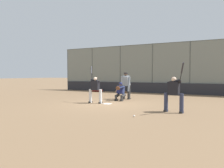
% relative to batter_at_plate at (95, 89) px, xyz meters
% --- Properties ---
extents(ground_plane, '(160.00, 160.00, 0.00)m').
position_rel_batter_at_plate_xyz_m(ground_plane, '(-0.76, -0.01, -0.80)').
color(ground_plane, '#846647').
extents(home_plate_marker, '(0.43, 0.43, 0.01)m').
position_rel_batter_at_plate_xyz_m(home_plate_marker, '(-0.76, -0.01, -0.79)').
color(home_plate_marker, white).
rests_on(home_plate_marker, ground_plane).
extents(backstop_fence, '(18.85, 0.08, 4.32)m').
position_rel_batter_at_plate_xyz_m(backstop_fence, '(-0.76, -8.21, 1.45)').
color(backstop_fence, '#515651').
rests_on(backstop_fence, ground_plane).
extents(padding_wall, '(18.39, 0.18, 0.90)m').
position_rel_batter_at_plate_xyz_m(padding_wall, '(-0.76, -8.11, -0.35)').
color(padding_wall, '#28282D').
rests_on(padding_wall, ground_plane).
extents(bleachers_beyond, '(13.14, 3.05, 1.80)m').
position_rel_batter_at_plate_xyz_m(bleachers_beyond, '(0.22, -11.06, -0.21)').
color(bleachers_beyond, slate).
rests_on(bleachers_beyond, ground_plane).
extents(batter_at_plate, '(1.00, 0.63, 2.11)m').
position_rel_batter_at_plate_xyz_m(batter_at_plate, '(0.00, 0.00, 0.00)').
color(batter_at_plate, silver).
rests_on(batter_at_plate, ground_plane).
extents(catcher_behind_plate, '(0.61, 0.72, 1.15)m').
position_rel_batter_at_plate_xyz_m(catcher_behind_plate, '(-0.76, -1.65, -0.21)').
color(catcher_behind_plate, '#333333').
rests_on(catcher_behind_plate, ground_plane).
extents(umpire_home, '(0.71, 0.47, 1.75)m').
position_rel_batter_at_plate_xyz_m(umpire_home, '(-0.73, -2.59, 0.14)').
color(umpire_home, '#333333').
rests_on(umpire_home, ground_plane).
extents(batter_on_deck, '(0.92, 0.72, 2.09)m').
position_rel_batter_at_plate_xyz_m(batter_on_deck, '(-4.57, 1.05, 0.02)').
color(batter_on_deck, '#2D334C').
rests_on(batter_on_deck, ground_plane).
extents(spare_bat_near_backstop, '(0.79, 0.23, 0.07)m').
position_rel_batter_at_plate_xyz_m(spare_bat_near_backstop, '(-3.27, -6.90, -0.77)').
color(spare_bat_near_backstop, black).
rests_on(spare_bat_near_backstop, ground_plane).
extents(fielding_glove_on_dirt, '(0.29, 0.22, 0.11)m').
position_rel_batter_at_plate_xyz_m(fielding_glove_on_dirt, '(1.37, -7.26, -0.75)').
color(fielding_glove_on_dirt, brown).
rests_on(fielding_glove_on_dirt, ground_plane).
extents(baseball_loose, '(0.07, 0.07, 0.07)m').
position_rel_batter_at_plate_xyz_m(baseball_loose, '(-3.46, 2.77, -0.76)').
color(baseball_loose, white).
rests_on(baseball_loose, ground_plane).
extents(equipment_bag_dugout_side, '(1.20, 0.26, 0.26)m').
position_rel_batter_at_plate_xyz_m(equipment_bag_dugout_side, '(4.20, -7.06, -0.67)').
color(equipment_bag_dugout_side, maroon).
rests_on(equipment_bag_dugout_side, ground_plane).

